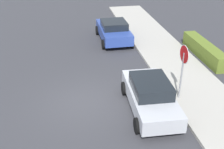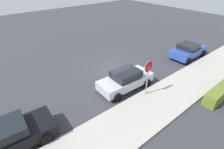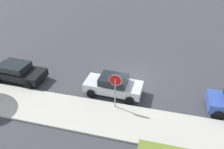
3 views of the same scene
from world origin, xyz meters
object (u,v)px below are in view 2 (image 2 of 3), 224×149
(parked_car_blue, at_px, (188,50))
(parked_car_black, at_px, (8,136))
(stop_sign, at_px, (148,72))
(parked_car_silver, at_px, (126,80))

(parked_car_blue, relative_size, parked_car_black, 0.96)
(parked_car_blue, distance_m, parked_car_black, 16.37)
(parked_car_black, bearing_deg, stop_sign, 169.93)
(parked_car_silver, distance_m, parked_car_black, 7.86)
(stop_sign, bearing_deg, parked_car_black, -10.07)
(parked_car_blue, bearing_deg, stop_sign, 10.89)
(parked_car_black, bearing_deg, parked_car_blue, -179.80)
(parked_car_blue, height_order, parked_car_black, parked_car_blue)
(parked_car_silver, xyz_separation_m, parked_car_blue, (-8.51, 0.02, -0.01))
(stop_sign, height_order, parked_car_black, stop_sign)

